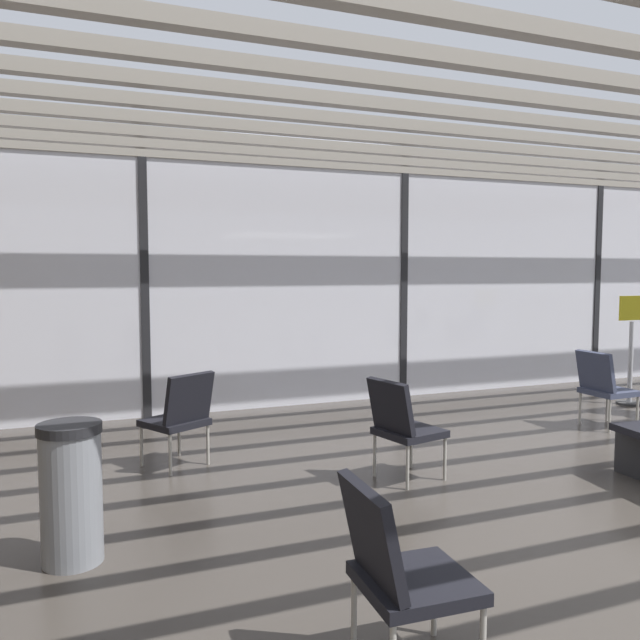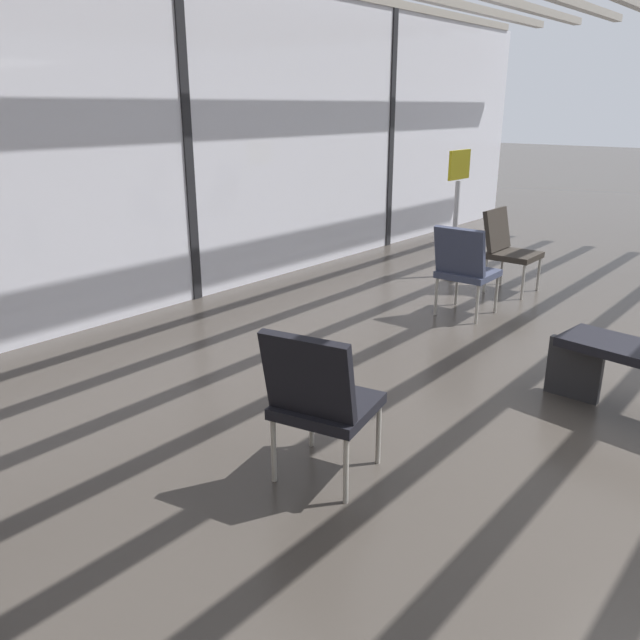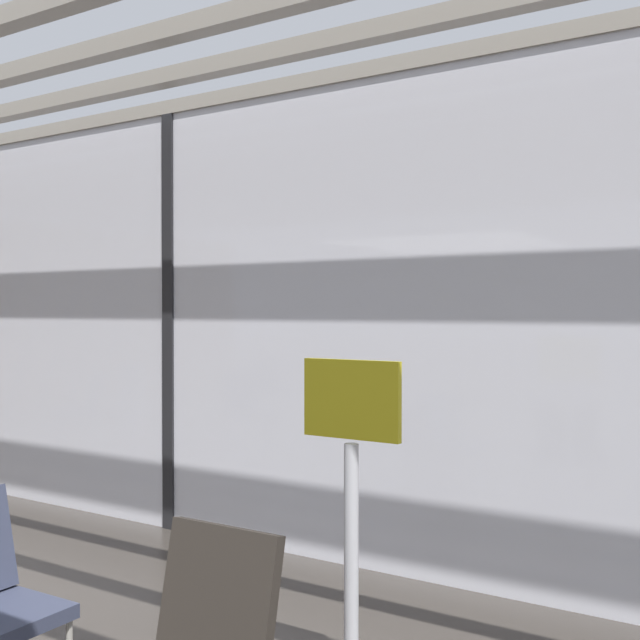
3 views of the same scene
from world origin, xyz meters
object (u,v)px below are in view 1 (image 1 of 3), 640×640
at_px(lounge_chair_1, 402,423).
at_px(lounge_chair_5, 603,384).
at_px(info_sign, 631,354).
at_px(lounge_chair_4, 180,413).
at_px(parked_airplane, 288,246).
at_px(lounge_chair_6, 398,565).
at_px(trash_bin, 71,493).

distance_m(lounge_chair_1, lounge_chair_5, 3.09).
relative_size(lounge_chair_1, info_sign, 0.60).
bearing_deg(lounge_chair_4, info_sign, 156.40).
xyz_separation_m(parked_airplane, lounge_chair_6, (-2.86, -9.93, -1.77)).
bearing_deg(lounge_chair_5, trash_bin, 102.23).
distance_m(trash_bin, info_sign, 7.23).
bearing_deg(info_sign, lounge_chair_6, -145.34).
bearing_deg(parked_airplane, trash_bin, -116.91).
xyz_separation_m(lounge_chair_5, lounge_chair_6, (-4.28, -3.04, 0.00)).
bearing_deg(lounge_chair_5, info_sign, -59.39).
relative_size(lounge_chair_1, lounge_chair_4, 1.00).
distance_m(lounge_chair_5, info_sign, 1.54).
relative_size(lounge_chair_1, lounge_chair_5, 1.00).
height_order(lounge_chair_4, lounge_chair_6, same).
xyz_separation_m(parked_airplane, lounge_chair_5, (1.41, -6.89, -1.77)).
distance_m(lounge_chair_4, info_sign, 6.00).
xyz_separation_m(lounge_chair_5, info_sign, (1.29, 0.81, 0.18)).
relative_size(parked_airplane, lounge_chair_5, 12.75).
height_order(parked_airplane, trash_bin, parked_airplane).
distance_m(lounge_chair_4, lounge_chair_5, 4.69).
height_order(lounge_chair_5, info_sign, info_sign).
bearing_deg(lounge_chair_4, lounge_chair_1, 119.61).
bearing_deg(lounge_chair_4, lounge_chair_5, 147.93).
xyz_separation_m(lounge_chair_1, trash_bin, (-2.60, -0.60, -0.06)).
bearing_deg(lounge_chair_6, lounge_chair_5, -51.81).
xyz_separation_m(parked_airplane, lounge_chair_4, (-3.27, -6.61, -1.77)).
height_order(parked_airplane, lounge_chair_6, parked_airplane).
relative_size(lounge_chair_5, info_sign, 0.60).
height_order(lounge_chair_4, trash_bin, lounge_chair_4).
distance_m(lounge_chair_1, info_sign, 4.57).
distance_m(lounge_chair_6, info_sign, 6.77).
bearing_deg(parked_airplane, lounge_chair_5, -78.40).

